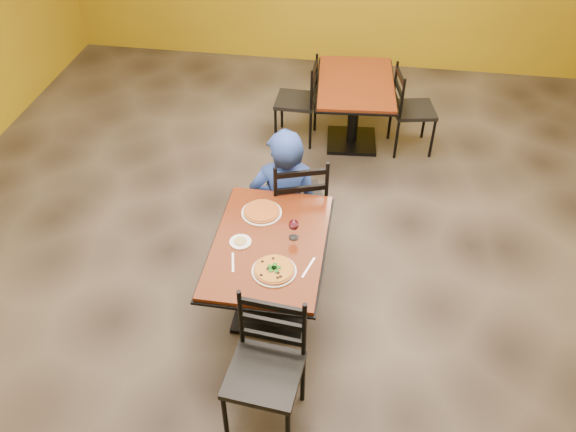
% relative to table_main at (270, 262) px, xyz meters
% --- Properties ---
extents(floor, '(7.00, 8.00, 0.01)m').
position_rel_table_main_xyz_m(floor, '(0.00, 0.50, -0.56)').
color(floor, black).
rests_on(floor, ground).
extents(table_main, '(0.83, 1.23, 0.75)m').
position_rel_table_main_xyz_m(table_main, '(0.00, 0.00, 0.00)').
color(table_main, '#65280F').
rests_on(table_main, floor).
extents(table_second, '(0.90, 1.25, 0.75)m').
position_rel_table_main_xyz_m(table_second, '(0.45, 2.54, -0.00)').
color(table_second, '#65280F').
rests_on(table_second, floor).
extents(chair_main_near, '(0.49, 0.49, 1.01)m').
position_rel_table_main_xyz_m(chair_main_near, '(0.14, -0.94, -0.05)').
color(chair_main_near, black).
rests_on(chair_main_near, floor).
extents(chair_main_far, '(0.58, 0.58, 1.01)m').
position_rel_table_main_xyz_m(chair_main_far, '(0.08, 0.81, -0.05)').
color(chair_main_far, black).
rests_on(chair_main_far, floor).
extents(chair_second_left, '(0.43, 0.43, 0.93)m').
position_rel_table_main_xyz_m(chair_second_left, '(-0.17, 2.54, -0.09)').
color(chair_second_left, black).
rests_on(chair_second_left, floor).
extents(chair_second_right, '(0.50, 0.50, 0.93)m').
position_rel_table_main_xyz_m(chair_second_right, '(1.08, 2.54, -0.09)').
color(chair_second_right, black).
rests_on(chair_second_right, floor).
extents(diner, '(0.66, 0.48, 1.20)m').
position_rel_table_main_xyz_m(diner, '(-0.02, 0.81, 0.04)').
color(diner, navy).
rests_on(diner, floor).
extents(plate_main, '(0.31, 0.31, 0.01)m').
position_rel_table_main_xyz_m(plate_main, '(0.09, -0.28, 0.20)').
color(plate_main, white).
rests_on(plate_main, table_main).
extents(pizza_main, '(0.28, 0.28, 0.02)m').
position_rel_table_main_xyz_m(pizza_main, '(0.09, -0.28, 0.21)').
color(pizza_main, maroon).
rests_on(pizza_main, plate_main).
extents(plate_far, '(0.31, 0.31, 0.01)m').
position_rel_table_main_xyz_m(plate_far, '(-0.12, 0.32, 0.20)').
color(plate_far, white).
rests_on(plate_far, table_main).
extents(pizza_far, '(0.28, 0.28, 0.02)m').
position_rel_table_main_xyz_m(pizza_far, '(-0.12, 0.32, 0.21)').
color(pizza_far, '#C96C26').
rests_on(pizza_far, plate_far).
extents(side_plate, '(0.16, 0.16, 0.01)m').
position_rel_table_main_xyz_m(side_plate, '(-0.21, -0.03, 0.20)').
color(side_plate, white).
rests_on(side_plate, table_main).
extents(dip, '(0.09, 0.09, 0.01)m').
position_rel_table_main_xyz_m(dip, '(-0.21, -0.03, 0.21)').
color(dip, tan).
rests_on(dip, side_plate).
extents(wine_glass, '(0.08, 0.08, 0.18)m').
position_rel_table_main_xyz_m(wine_glass, '(0.17, 0.08, 0.28)').
color(wine_glass, white).
rests_on(wine_glass, table_main).
extents(fork, '(0.06, 0.19, 0.00)m').
position_rel_table_main_xyz_m(fork, '(-0.21, -0.24, 0.20)').
color(fork, silver).
rests_on(fork, table_main).
extents(knife, '(0.07, 0.21, 0.00)m').
position_rel_table_main_xyz_m(knife, '(0.31, -0.21, 0.20)').
color(knife, silver).
rests_on(knife, table_main).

